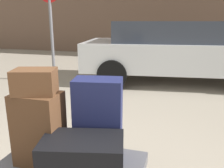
% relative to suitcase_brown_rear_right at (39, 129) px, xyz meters
% --- Properties ---
extents(suitcase_brown_rear_right, '(0.36, 0.26, 0.57)m').
position_rel_suitcase_brown_rear_right_xyz_m(suitcase_brown_rear_right, '(0.00, 0.00, 0.00)').
color(suitcase_brown_rear_right, '#51331E').
rests_on(suitcase_brown_rear_right, luggage_cart).
extents(duffel_bag_black_stacked_top, '(0.62, 0.46, 0.33)m').
position_rel_suitcase_brown_rear_right_xyz_m(duffel_bag_black_stacked_top, '(0.42, -0.13, -0.12)').
color(duffel_bag_black_stacked_top, black).
rests_on(duffel_bag_black_stacked_top, luggage_cart).
extents(suitcase_navy_rear_left, '(0.41, 0.28, 0.67)m').
position_rel_suitcase_brown_rear_right_xyz_m(suitcase_navy_rear_left, '(0.42, 0.19, 0.05)').
color(suitcase_navy_rear_left, '#191E47').
rests_on(suitcase_navy_rear_left, luggage_cart).
extents(duffel_bag_brown_topmost_pile, '(0.35, 0.29, 0.18)m').
position_rel_suitcase_brown_rear_right_xyz_m(duffel_bag_brown_topmost_pile, '(0.00, 0.00, 0.38)').
color(duffel_bag_brown_topmost_pile, '#51331E').
rests_on(duffel_bag_brown_topmost_pile, suitcase_brown_rear_right).
extents(parked_car, '(4.50, 2.37, 1.42)m').
position_rel_suitcase_brown_rear_right_xyz_m(parked_car, '(0.87, 4.29, 0.13)').
color(parked_car, silver).
rests_on(parked_car, ground_plane).
extents(no_parking_sign, '(0.50, 0.07, 2.32)m').
position_rel_suitcase_brown_rear_right_xyz_m(no_parking_sign, '(-1.90, 3.53, 0.81)').
color(no_parking_sign, slate).
rests_on(no_parking_sign, ground_plane).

